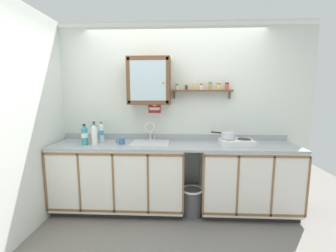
% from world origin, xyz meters
% --- Properties ---
extents(floor, '(6.28, 6.28, 0.00)m').
position_xyz_m(floor, '(0.00, 0.00, 0.00)').
color(floor, slate).
rests_on(floor, ground).
extents(back_wall, '(3.88, 0.07, 2.61)m').
position_xyz_m(back_wall, '(0.00, 0.67, 1.31)').
color(back_wall, silver).
rests_on(back_wall, ground).
extents(side_wall_left, '(0.05, 3.45, 2.61)m').
position_xyz_m(side_wall_left, '(-1.66, -0.28, 1.30)').
color(side_wall_left, silver).
rests_on(side_wall_left, ground).
extents(lower_cabinet_run, '(1.77, 0.63, 0.91)m').
position_xyz_m(lower_cabinet_run, '(-0.75, 0.34, 0.46)').
color(lower_cabinet_run, black).
rests_on(lower_cabinet_run, ground).
extents(lower_cabinet_run_right, '(1.27, 0.63, 0.91)m').
position_xyz_m(lower_cabinet_run_right, '(1.00, 0.34, 0.46)').
color(lower_cabinet_run_right, black).
rests_on(lower_cabinet_run_right, ground).
extents(countertop, '(3.24, 0.65, 0.03)m').
position_xyz_m(countertop, '(0.00, 0.34, 0.93)').
color(countertop, '#9EA3A8').
rests_on(countertop, lower_cabinet_run).
extents(backsplash, '(3.24, 0.02, 0.08)m').
position_xyz_m(backsplash, '(0.00, 0.64, 0.98)').
color(backsplash, '#9EA3A8').
rests_on(backsplash, countertop).
extents(sink, '(0.51, 0.47, 0.40)m').
position_xyz_m(sink, '(-0.32, 0.38, 0.91)').
color(sink, silver).
rests_on(sink, countertop).
extents(hot_plate_stove, '(0.43, 0.29, 0.08)m').
position_xyz_m(hot_plate_stove, '(0.83, 0.32, 0.98)').
color(hot_plate_stove, silver).
rests_on(hot_plate_stove, countertop).
extents(saucepan, '(0.31, 0.21, 0.09)m').
position_xyz_m(saucepan, '(0.72, 0.35, 1.07)').
color(saucepan, silver).
rests_on(saucepan, hot_plate_stove).
extents(bottle_opaque_white_0, '(0.08, 0.08, 0.28)m').
position_xyz_m(bottle_opaque_white_0, '(-1.04, 0.25, 1.07)').
color(bottle_opaque_white_0, white).
rests_on(bottle_opaque_white_0, countertop).
extents(bottle_water_blue_1, '(0.07, 0.07, 0.24)m').
position_xyz_m(bottle_water_blue_1, '(-1.21, 0.33, 1.05)').
color(bottle_water_blue_1, '#8CB7E0').
rests_on(bottle_water_blue_1, countertop).
extents(bottle_water_clear_2, '(0.07, 0.07, 0.28)m').
position_xyz_m(bottle_water_clear_2, '(-1.01, 0.42, 1.08)').
color(bottle_water_clear_2, silver).
rests_on(bottle_water_clear_2, countertop).
extents(bottle_soda_green_3, '(0.08, 0.08, 0.29)m').
position_xyz_m(bottle_soda_green_3, '(-1.11, 0.41, 1.07)').
color(bottle_soda_green_3, '#4CB266').
rests_on(bottle_soda_green_3, countertop).
extents(bottle_detergent_teal_4, '(0.08, 0.08, 0.27)m').
position_xyz_m(bottle_detergent_teal_4, '(-1.17, 0.24, 1.07)').
color(bottle_detergent_teal_4, teal).
rests_on(bottle_detergent_teal_4, countertop).
extents(mug, '(0.11, 0.10, 0.09)m').
position_xyz_m(mug, '(-0.70, 0.30, 0.99)').
color(mug, '#3F6699').
rests_on(mug, countertop).
extents(wall_cabinet, '(0.58, 0.31, 0.63)m').
position_xyz_m(wall_cabinet, '(-0.34, 0.50, 1.78)').
color(wall_cabinet, brown).
extents(spice_shelf, '(0.84, 0.14, 0.23)m').
position_xyz_m(spice_shelf, '(0.40, 0.58, 1.67)').
color(spice_shelf, brown).
extents(warning_sign, '(0.18, 0.01, 0.23)m').
position_xyz_m(warning_sign, '(-0.29, 0.64, 1.44)').
color(warning_sign, '#B2261E').
extents(trash_bin, '(0.29, 0.29, 0.37)m').
position_xyz_m(trash_bin, '(0.25, 0.22, 0.19)').
color(trash_bin, '#4C4C51').
rests_on(trash_bin, ground).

